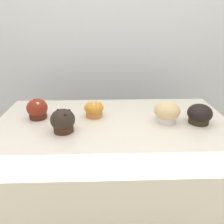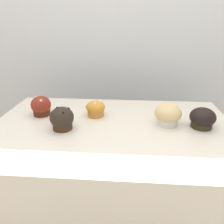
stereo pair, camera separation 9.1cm
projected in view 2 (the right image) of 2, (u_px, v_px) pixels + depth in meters
wall_back at (119, 87)px, 1.44m from camera, size 3.20×0.10×1.80m
display_counter at (112, 210)px, 1.07m from camera, size 1.00×0.64×0.91m
muffin_front_center at (41, 106)px, 0.98m from camera, size 0.09×0.09×0.09m
muffin_back_left at (96, 108)px, 0.97m from camera, size 0.09×0.09×0.07m
muffin_back_right at (168, 115)px, 0.89m from camera, size 0.11×0.11×0.09m
muffin_front_left at (62, 119)px, 0.85m from camera, size 0.09×0.09×0.09m
muffin_front_right at (202, 118)px, 0.87m from camera, size 0.10×0.10×0.08m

